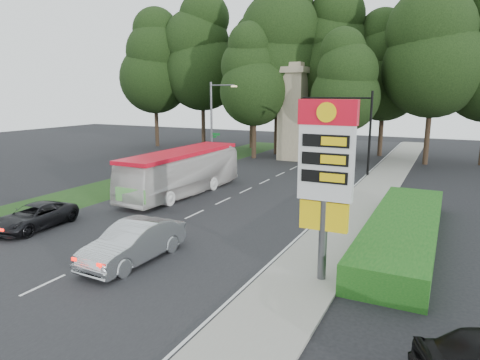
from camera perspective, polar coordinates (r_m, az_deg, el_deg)
The scene contains 21 objects.
ground at distance 19.84m, azimuth -17.94°, elevation -9.88°, with size 120.00×120.00×0.00m, color black.
road_surface at distance 29.16m, azimuth -1.35°, elevation -2.41°, with size 14.00×80.00×0.02m, color black.
sidewalk_right at distance 26.41m, azimuth 15.25°, elevation -4.21°, with size 3.00×80.00×0.12m, color gray.
grass_verge_left at distance 39.08m, azimuth -9.61°, elevation 1.05°, with size 5.00×50.00×0.02m, color #193814.
hedge at distance 22.06m, azimuth 20.93°, elevation -6.26°, with size 3.00×14.00×1.20m, color #144B14.
gas_station_pylon at distance 15.76m, azimuth 11.37°, elevation 1.76°, with size 2.10×0.45×6.85m.
traffic_signal_mast at distance 37.85m, azimuth 15.05°, elevation 7.59°, with size 6.10×0.35×7.20m.
streetlight_signs at distance 40.51m, azimuth -3.56°, elevation 7.88°, with size 2.75×0.98×8.00m.
monument at distance 45.67m, azimuth 7.05°, elevation 9.07°, with size 3.00×3.00×10.05m.
tree_far_west at distance 58.04m, azimuth -11.36°, elevation 14.98°, with size 8.96×8.96×17.60m.
tree_west_mid at distance 56.38m, azimuth -5.07°, elevation 16.29°, with size 9.80×9.80×19.25m.
tree_west_near at distance 55.21m, azimuth 1.59°, elevation 14.69°, with size 8.40×8.40×16.50m.
tree_center_left at distance 49.73m, azimuth 5.05°, elevation 17.30°, with size 10.08×10.08×19.80m.
tree_center_right at distance 49.70m, azimuth 12.62°, elevation 15.92°, with size 9.24×9.24×18.15m.
tree_east_near at distance 50.60m, azimuth 18.78°, elevation 13.99°, with size 8.12×8.12×15.95m.
tree_east_mid at distance 46.27m, azimuth 24.58°, elevation 15.93°, with size 9.52×9.52×18.70m.
tree_monument_left at distance 46.22m, azimuth 1.92°, elevation 13.61°, with size 7.28×7.28×14.30m.
tree_monument_right at distance 43.62m, azimuth 13.91°, elevation 12.53°, with size 6.72×6.72×13.20m.
transit_bus at distance 30.16m, azimuth -7.72°, elevation 0.96°, with size 2.60×11.13×3.10m, color white.
sedan_silver at distance 18.84m, azimuth -14.01°, elevation -8.08°, with size 1.79×5.14×1.69m, color #AAAEB2.
suv_charcoal at distance 25.12m, azimuth -25.71°, elevation -4.41°, with size 2.14×4.65×1.29m, color black.
Camera 1 is at (13.19, -13.02, 7.09)m, focal length 32.00 mm.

